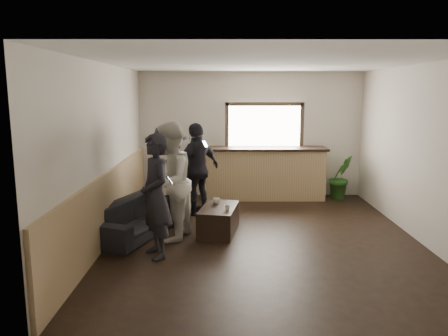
{
  "coord_description": "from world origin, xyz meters",
  "views": [
    {
      "loc": [
        -0.64,
        -6.84,
        2.36
      ],
      "look_at": [
        -0.61,
        0.4,
        1.09
      ],
      "focal_mm": 35.0,
      "sensor_mm": 36.0,
      "label": 1
    }
  ],
  "objects_px": {
    "sofa": "(139,217)",
    "person_c": "(169,176)",
    "person_b": "(170,182)",
    "person_d": "(197,169)",
    "potted_plant": "(341,177)",
    "coffee_table": "(219,220)",
    "cup_a": "(216,201)",
    "cup_b": "(227,208)",
    "bar_counter": "(265,170)",
    "person_a": "(155,196)"
  },
  "relations": [
    {
      "from": "sofa",
      "to": "coffee_table",
      "type": "height_order",
      "value": "sofa"
    },
    {
      "from": "person_b",
      "to": "cup_b",
      "type": "bearing_deg",
      "value": 112.43
    },
    {
      "from": "person_b",
      "to": "person_c",
      "type": "relative_size",
      "value": 1.05
    },
    {
      "from": "person_c",
      "to": "coffee_table",
      "type": "bearing_deg",
      "value": 54.68
    },
    {
      "from": "cup_b",
      "to": "coffee_table",
      "type": "bearing_deg",
      "value": 125.05
    },
    {
      "from": "potted_plant",
      "to": "person_c",
      "type": "xyz_separation_m",
      "value": [
        -3.56,
        -1.97,
        0.41
      ]
    },
    {
      "from": "person_a",
      "to": "bar_counter",
      "type": "bearing_deg",
      "value": 123.15
    },
    {
      "from": "sofa",
      "to": "person_d",
      "type": "bearing_deg",
      "value": -16.47
    },
    {
      "from": "person_b",
      "to": "bar_counter",
      "type": "bearing_deg",
      "value": 161.21
    },
    {
      "from": "person_a",
      "to": "sofa",
      "type": "bearing_deg",
      "value": 175.63
    },
    {
      "from": "bar_counter",
      "to": "person_c",
      "type": "height_order",
      "value": "bar_counter"
    },
    {
      "from": "cup_a",
      "to": "cup_b",
      "type": "relative_size",
      "value": 1.4
    },
    {
      "from": "person_b",
      "to": "cup_a",
      "type": "bearing_deg",
      "value": 141.43
    },
    {
      "from": "coffee_table",
      "to": "cup_b",
      "type": "distance_m",
      "value": 0.36
    },
    {
      "from": "sofa",
      "to": "bar_counter",
      "type": "bearing_deg",
      "value": -22.79
    },
    {
      "from": "sofa",
      "to": "person_b",
      "type": "xyz_separation_m",
      "value": [
        0.56,
        -0.28,
        0.65
      ]
    },
    {
      "from": "bar_counter",
      "to": "coffee_table",
      "type": "xyz_separation_m",
      "value": [
        -1.0,
        -2.42,
        -0.42
      ]
    },
    {
      "from": "person_a",
      "to": "person_c",
      "type": "distance_m",
      "value": 1.47
    },
    {
      "from": "bar_counter",
      "to": "person_a",
      "type": "xyz_separation_m",
      "value": [
        -1.89,
        -3.49,
        0.26
      ]
    },
    {
      "from": "potted_plant",
      "to": "person_d",
      "type": "bearing_deg",
      "value": -158.74
    },
    {
      "from": "sofa",
      "to": "potted_plant",
      "type": "relative_size",
      "value": 2.05
    },
    {
      "from": "cup_a",
      "to": "person_b",
      "type": "xyz_separation_m",
      "value": [
        -0.73,
        -0.56,
        0.45
      ]
    },
    {
      "from": "person_d",
      "to": "person_a",
      "type": "bearing_deg",
      "value": 32.75
    },
    {
      "from": "cup_a",
      "to": "person_d",
      "type": "relative_size",
      "value": 0.07
    },
    {
      "from": "person_a",
      "to": "potted_plant",
      "type": "bearing_deg",
      "value": 105.53
    },
    {
      "from": "cup_a",
      "to": "bar_counter",
      "type": "bearing_deg",
      "value": 64.51
    },
    {
      "from": "person_b",
      "to": "person_a",
      "type": "bearing_deg",
      "value": 5.18
    },
    {
      "from": "coffee_table",
      "to": "person_a",
      "type": "distance_m",
      "value": 1.55
    },
    {
      "from": "coffee_table",
      "to": "person_c",
      "type": "xyz_separation_m",
      "value": [
        -0.87,
        0.4,
        0.68
      ]
    },
    {
      "from": "bar_counter",
      "to": "potted_plant",
      "type": "xyz_separation_m",
      "value": [
        1.69,
        -0.05,
        -0.15
      ]
    },
    {
      "from": "coffee_table",
      "to": "cup_a",
      "type": "xyz_separation_m",
      "value": [
        -0.05,
        0.22,
        0.27
      ]
    },
    {
      "from": "sofa",
      "to": "potted_plant",
      "type": "xyz_separation_m",
      "value": [
        4.03,
        2.43,
        0.2
      ]
    },
    {
      "from": "bar_counter",
      "to": "sofa",
      "type": "distance_m",
      "value": 3.43
    },
    {
      "from": "cup_b",
      "to": "person_b",
      "type": "height_order",
      "value": "person_b"
    },
    {
      "from": "person_d",
      "to": "bar_counter",
      "type": "bearing_deg",
      "value": 176.19
    },
    {
      "from": "person_c",
      "to": "potted_plant",
      "type": "bearing_deg",
      "value": 108.6
    },
    {
      "from": "bar_counter",
      "to": "person_a",
      "type": "bearing_deg",
      "value": -118.51
    },
    {
      "from": "cup_b",
      "to": "person_d",
      "type": "xyz_separation_m",
      "value": [
        -0.56,
        1.37,
        0.4
      ]
    },
    {
      "from": "coffee_table",
      "to": "cup_a",
      "type": "height_order",
      "value": "cup_a"
    },
    {
      "from": "sofa",
      "to": "cup_b",
      "type": "height_order",
      "value": "sofa"
    },
    {
      "from": "cup_b",
      "to": "person_a",
      "type": "bearing_deg",
      "value": -140.07
    },
    {
      "from": "potted_plant",
      "to": "coffee_table",
      "type": "bearing_deg",
      "value": -138.53
    },
    {
      "from": "coffee_table",
      "to": "person_a",
      "type": "height_order",
      "value": "person_a"
    },
    {
      "from": "person_b",
      "to": "person_d",
      "type": "height_order",
      "value": "person_b"
    },
    {
      "from": "person_c",
      "to": "person_d",
      "type": "xyz_separation_m",
      "value": [
        0.45,
        0.76,
        -0.01
      ]
    },
    {
      "from": "sofa",
      "to": "person_c",
      "type": "xyz_separation_m",
      "value": [
        0.47,
        0.46,
        0.61
      ]
    },
    {
      "from": "cup_b",
      "to": "person_d",
      "type": "bearing_deg",
      "value": 112.31
    },
    {
      "from": "cup_b",
      "to": "bar_counter",
      "type": "bearing_deg",
      "value": 71.84
    },
    {
      "from": "person_d",
      "to": "cup_b",
      "type": "bearing_deg",
      "value": 67.05
    },
    {
      "from": "person_b",
      "to": "person_c",
      "type": "distance_m",
      "value": 0.75
    }
  ]
}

